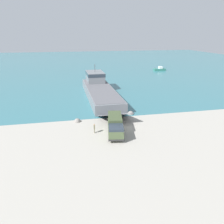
{
  "coord_description": "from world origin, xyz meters",
  "views": [
    {
      "loc": [
        -10.12,
        -37.57,
        17.0
      ],
      "look_at": [
        -1.97,
        2.47,
        2.18
      ],
      "focal_mm": 35.0,
      "sensor_mm": 36.0,
      "label": 1
    }
  ],
  "objects_px": {
    "moored_boat_a": "(160,69)",
    "landing_craft": "(99,89)",
    "soldier_on_ramp": "(94,128)",
    "military_truck": "(115,125)"
  },
  "relations": [
    {
      "from": "moored_boat_a",
      "to": "landing_craft",
      "type": "bearing_deg",
      "value": 137.36
    },
    {
      "from": "landing_craft",
      "to": "soldier_on_ramp",
      "type": "bearing_deg",
      "value": -101.28
    },
    {
      "from": "landing_craft",
      "to": "military_truck",
      "type": "relative_size",
      "value": 4.14
    },
    {
      "from": "military_truck",
      "to": "moored_boat_a",
      "type": "bearing_deg",
      "value": 160.33
    },
    {
      "from": "landing_craft",
      "to": "moored_boat_a",
      "type": "height_order",
      "value": "landing_craft"
    },
    {
      "from": "landing_craft",
      "to": "soldier_on_ramp",
      "type": "relative_size",
      "value": 20.01
    },
    {
      "from": "military_truck",
      "to": "soldier_on_ramp",
      "type": "xyz_separation_m",
      "value": [
        -3.68,
        0.7,
        -0.51
      ]
    },
    {
      "from": "soldier_on_ramp",
      "to": "moored_boat_a",
      "type": "distance_m",
      "value": 74.4
    },
    {
      "from": "landing_craft",
      "to": "soldier_on_ramp",
      "type": "distance_m",
      "value": 25.26
    },
    {
      "from": "soldier_on_ramp",
      "to": "military_truck",
      "type": "bearing_deg",
      "value": 171.46
    }
  ]
}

